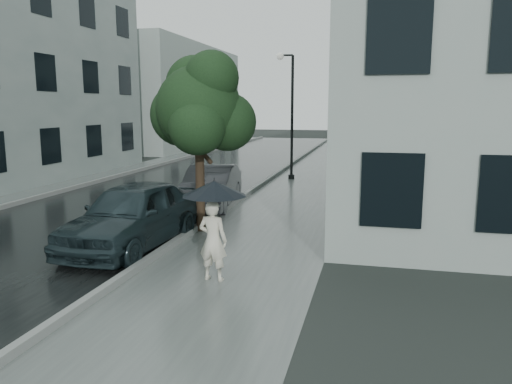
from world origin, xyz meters
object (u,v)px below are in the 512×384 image
(lamp_post, at_px, (289,108))
(car_near, at_px, (133,214))
(pedestrian, at_px, (213,240))
(car_far, at_px, (211,187))
(street_tree, at_px, (200,107))

(lamp_post, relative_size, car_near, 1.23)
(pedestrian, relative_size, car_far, 0.38)
(lamp_post, distance_m, car_far, 7.42)
(pedestrian, height_order, lamp_post, lamp_post)
(car_near, bearing_deg, lamp_post, 85.14)
(pedestrian, bearing_deg, car_near, -27.33)
(lamp_post, relative_size, car_far, 1.36)
(car_far, bearing_deg, car_near, -99.83)
(lamp_post, bearing_deg, street_tree, -101.83)
(pedestrian, bearing_deg, lamp_post, -78.95)
(street_tree, height_order, lamp_post, lamp_post)
(car_far, bearing_deg, lamp_post, 72.04)
(pedestrian, bearing_deg, street_tree, -60.07)
(pedestrian, relative_size, car_near, 0.34)
(street_tree, bearing_deg, pedestrian, -67.23)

